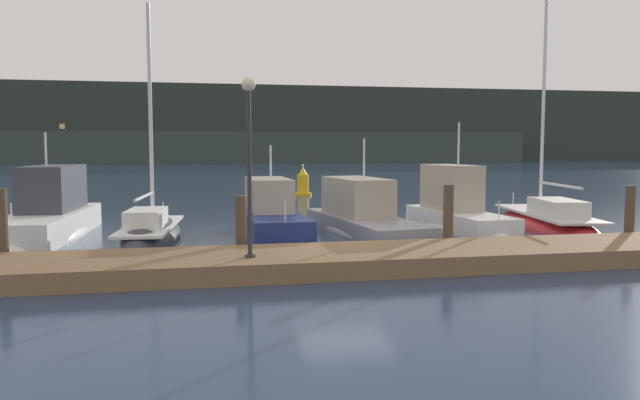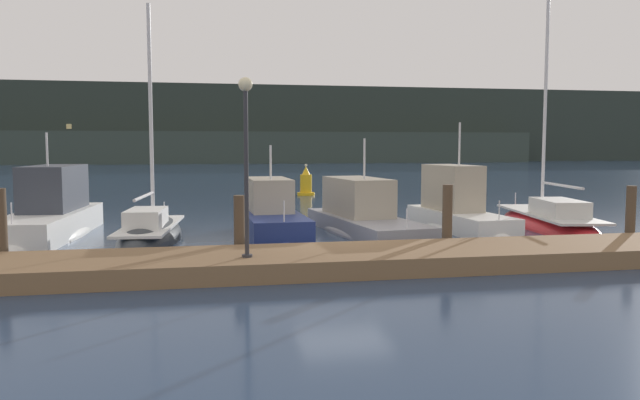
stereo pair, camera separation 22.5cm
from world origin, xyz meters
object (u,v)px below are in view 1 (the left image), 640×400
(sailboat_berth_2, at_px, (151,238))
(channel_buoy, at_px, (303,184))
(motorboat_berth_4, at_px, (363,223))
(motorboat_berth_5, at_px, (457,218))
(sailboat_berth_6, at_px, (547,223))
(motorboat_berth_3, at_px, (271,228))
(motorboat_berth_1, at_px, (48,225))
(dock_lamppost, at_px, (249,138))

(sailboat_berth_2, relative_size, channel_buoy, 4.36)
(motorboat_berth_4, xyz_separation_m, motorboat_berth_5, (3.44, 0.01, 0.08))
(sailboat_berth_2, relative_size, motorboat_berth_5, 1.31)
(channel_buoy, bearing_deg, sailboat_berth_6, -68.83)
(motorboat_berth_5, bearing_deg, motorboat_berth_4, -179.76)
(motorboat_berth_3, xyz_separation_m, channel_buoy, (3.99, 16.72, 0.37))
(motorboat_berth_3, bearing_deg, motorboat_berth_1, 167.01)
(motorboat_berth_3, xyz_separation_m, dock_lamppost, (-1.21, -5.84, 2.83))
(motorboat_berth_1, xyz_separation_m, channel_buoy, (11.08, 15.09, 0.29))
(dock_lamppost, bearing_deg, sailboat_berth_2, 113.30)
(sailboat_berth_2, height_order, motorboat_berth_4, sailboat_berth_2)
(motorboat_berth_4, distance_m, motorboat_berth_5, 3.44)
(sailboat_berth_2, height_order, dock_lamppost, sailboat_berth_2)
(motorboat_berth_4, relative_size, sailboat_berth_6, 0.65)
(motorboat_berth_3, relative_size, dock_lamppost, 1.50)
(motorboat_berth_4, xyz_separation_m, dock_lamppost, (-4.47, -6.47, 2.83))
(motorboat_berth_3, xyz_separation_m, motorboat_berth_5, (6.70, 0.65, 0.08))
(sailboat_berth_6, distance_m, channel_buoy, 17.26)
(motorboat_berth_3, bearing_deg, channel_buoy, 76.57)
(motorboat_berth_4, height_order, channel_buoy, motorboat_berth_4)
(channel_buoy, xyz_separation_m, dock_lamppost, (-5.21, -22.56, 2.47))
(channel_buoy, bearing_deg, dock_lamppost, -103.00)
(motorboat_berth_4, height_order, dock_lamppost, dock_lamppost)
(motorboat_berth_5, bearing_deg, sailboat_berth_2, -177.20)
(motorboat_berth_1, distance_m, sailboat_berth_2, 3.64)
(sailboat_berth_2, bearing_deg, motorboat_berth_5, 2.80)
(sailboat_berth_6, bearing_deg, motorboat_berth_3, -176.44)
(motorboat_berth_1, bearing_deg, motorboat_berth_4, -5.52)
(motorboat_berth_3, distance_m, motorboat_berth_5, 6.73)
(motorboat_berth_5, bearing_deg, motorboat_berth_1, 175.91)
(motorboat_berth_3, xyz_separation_m, motorboat_berth_4, (3.26, 0.63, 0.01))
(sailboat_berth_2, distance_m, sailboat_berth_6, 14.02)
(motorboat_berth_4, height_order, sailboat_berth_6, sailboat_berth_6)
(dock_lamppost, bearing_deg, channel_buoy, 77.00)
(motorboat_berth_5, distance_m, dock_lamppost, 10.59)
(sailboat_berth_2, bearing_deg, motorboat_berth_3, -2.06)
(motorboat_berth_1, bearing_deg, sailboat_berth_6, -3.30)
(sailboat_berth_6, bearing_deg, motorboat_berth_4, -179.98)
(motorboat_berth_3, height_order, dock_lamppost, dock_lamppost)
(motorboat_berth_4, xyz_separation_m, channel_buoy, (0.73, 16.09, 0.36))
(sailboat_berth_6, bearing_deg, motorboat_berth_1, 176.70)
(motorboat_berth_3, bearing_deg, sailboat_berth_2, 177.94)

